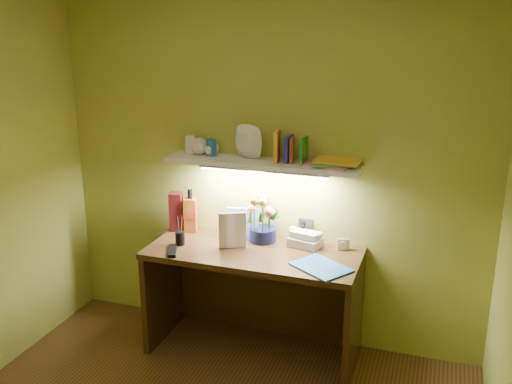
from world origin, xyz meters
TOP-DOWN VIEW (x-y plane):
  - desk at (0.00, 1.20)m, footprint 1.40×0.60m
  - flower_bouquet at (0.01, 1.39)m, footprint 0.21×0.21m
  - telephone at (0.31, 1.39)m, footprint 0.23×0.19m
  - desk_clock at (0.56, 1.41)m, footprint 0.08×0.06m
  - whisky_bottle at (-0.54, 1.40)m, footprint 0.10×0.10m
  - whisky_box at (-0.65, 1.39)m, footprint 0.11×0.11m
  - pen_cup at (-0.50, 1.14)m, footprint 0.07×0.07m
  - art_card at (-0.14, 1.38)m, footprint 0.22×0.09m
  - tv_remote at (-0.49, 1.00)m, footprint 0.12×0.19m
  - blue_folder at (0.48, 1.08)m, footprint 0.41×0.39m
  - desk_book_a at (-0.23, 1.16)m, footprint 0.18×0.09m
  - desk_book_b at (-0.21, 1.18)m, footprint 0.16×0.07m
  - wall_shelf at (0.00, 1.38)m, footprint 1.30×0.34m

SIDE VIEW (x-z plane):
  - desk at x=0.00m, z-range 0.00..0.75m
  - blue_folder at x=0.48m, z-range 0.75..0.76m
  - tv_remote at x=-0.49m, z-range 0.75..0.77m
  - desk_clock at x=0.56m, z-range 0.75..0.83m
  - telephone at x=0.31m, z-range 0.75..0.87m
  - pen_cup at x=-0.50m, z-range 0.75..0.90m
  - art_card at x=-0.14m, z-range 0.75..0.97m
  - desk_book_b at x=-0.21m, z-range 0.75..0.98m
  - desk_book_a at x=-0.23m, z-range 0.75..1.00m
  - whisky_box at x=-0.65m, z-range 0.75..1.03m
  - whisky_bottle at x=-0.54m, z-range 0.75..1.06m
  - flower_bouquet at x=0.01m, z-range 0.75..1.07m
  - wall_shelf at x=0.00m, z-range 1.21..1.45m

